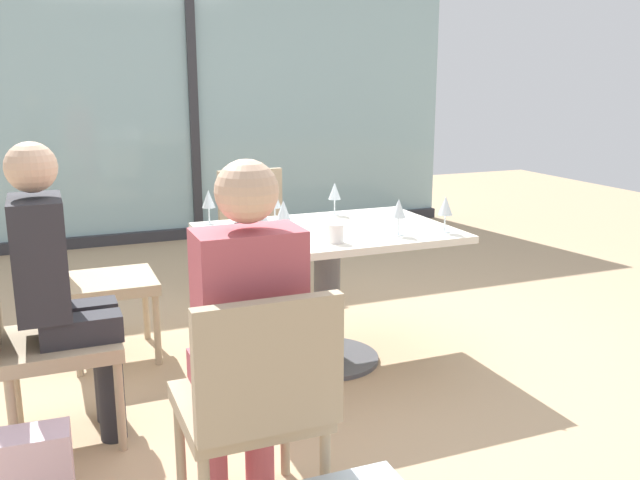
{
  "coord_description": "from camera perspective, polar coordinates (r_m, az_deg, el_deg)",
  "views": [
    {
      "loc": [
        -1.35,
        -3.21,
        1.5
      ],
      "look_at": [
        0.0,
        0.1,
        0.65
      ],
      "focal_mm": 38.6,
      "sensor_mm": 36.0,
      "label": 1
    }
  ],
  "objects": [
    {
      "name": "chair_front_left",
      "position": [
        2.28,
        -5.33,
        -12.84
      ],
      "size": [
        0.46,
        0.5,
        0.87
      ],
      "color": "tan",
      "rests_on": "ground_plane"
    },
    {
      "name": "chair_side_end",
      "position": [
        3.05,
        -22.64,
        -6.91
      ],
      "size": [
        0.5,
        0.46,
        0.87
      ],
      "color": "tan",
      "rests_on": "ground_plane"
    },
    {
      "name": "coffee_cup",
      "position": [
        3.27,
        1.33,
        0.55
      ],
      "size": [
        0.08,
        0.08,
        0.09
      ],
      "primitive_type": "cylinder",
      "color": "white",
      "rests_on": "dining_table_main"
    },
    {
      "name": "person_front_left",
      "position": [
        2.3,
        -6.25,
        -7.15
      ],
      "size": [
        0.34,
        0.39,
        1.26
      ],
      "color": "#B24C56",
      "rests_on": "ground_plane"
    },
    {
      "name": "wine_glass_1",
      "position": [
        3.53,
        10.37,
        2.73
      ],
      "size": [
        0.07,
        0.07,
        0.18
      ],
      "color": "silver",
      "rests_on": "dining_table_main"
    },
    {
      "name": "wine_glass_5",
      "position": [
        3.92,
        1.22,
        4.01
      ],
      "size": [
        0.07,
        0.07,
        0.18
      ],
      "color": "silver",
      "rests_on": "dining_table_main"
    },
    {
      "name": "wine_glass_6",
      "position": [
        3.2,
        -4.76,
        1.8
      ],
      "size": [
        0.07,
        0.07,
        0.18
      ],
      "color": "silver",
      "rests_on": "dining_table_main"
    },
    {
      "name": "cell_phone_on_table",
      "position": [
        3.65,
        -6.52,
        1.18
      ],
      "size": [
        0.1,
        0.16,
        0.01
      ],
      "primitive_type": "cube",
      "rotation": [
        0.0,
        0.0,
        -0.2
      ],
      "color": "black",
      "rests_on": "dining_table_main"
    },
    {
      "name": "handbag_0",
      "position": [
        2.79,
        -23.02,
        -17.05
      ],
      "size": [
        0.31,
        0.18,
        0.28
      ],
      "primitive_type": "cube",
      "rotation": [
        0.0,
        0.0,
        -0.05
      ],
      "color": "beige",
      "rests_on": "ground_plane"
    },
    {
      "name": "person_side_end",
      "position": [
        2.99,
        -20.9,
        -3.07
      ],
      "size": [
        0.39,
        0.34,
        1.26
      ],
      "color": "#28282D",
      "rests_on": "ground_plane"
    },
    {
      "name": "wine_glass_4",
      "position": [
        3.72,
        -9.22,
        3.31
      ],
      "size": [
        0.07,
        0.07,
        0.18
      ],
      "color": "silver",
      "rests_on": "dining_table_main"
    },
    {
      "name": "chair_near_window",
      "position": [
        4.76,
        -5.23,
        1.17
      ],
      "size": [
        0.46,
        0.51,
        0.87
      ],
      "color": "tan",
      "rests_on": "ground_plane"
    },
    {
      "name": "wine_glass_3",
      "position": [
        3.37,
        -3.05,
        2.42
      ],
      "size": [
        0.07,
        0.07,
        0.18
      ],
      "color": "silver",
      "rests_on": "dining_table_main"
    },
    {
      "name": "wine_glass_0",
      "position": [
        3.67,
        -3.79,
        3.33
      ],
      "size": [
        0.07,
        0.07,
        0.18
      ],
      "color": "silver",
      "rests_on": "dining_table_main"
    },
    {
      "name": "wine_glass_2",
      "position": [
        3.43,
        6.54,
        2.55
      ],
      "size": [
        0.07,
        0.07,
        0.18
      ],
      "color": "silver",
      "rests_on": "dining_table_main"
    },
    {
      "name": "dining_table_main",
      "position": [
        3.61,
        0.6,
        -1.98
      ],
      "size": [
        1.27,
        0.87,
        0.73
      ],
      "color": "silver",
      "rests_on": "ground_plane"
    },
    {
      "name": "window_wall_backdrop",
      "position": [
        6.55,
        -10.48,
        10.65
      ],
      "size": [
        5.17,
        0.1,
        2.7
      ],
      "color": "#94B7BC",
      "rests_on": "ground_plane"
    },
    {
      "name": "chair_far_left",
      "position": [
        3.84,
        -18.48,
        -2.49
      ],
      "size": [
        0.5,
        0.46,
        0.87
      ],
      "color": "tan",
      "rests_on": "ground_plane"
    },
    {
      "name": "ground_plane",
      "position": [
        3.79,
        0.58,
        -9.92
      ],
      "size": [
        12.0,
        12.0,
        0.0
      ],
      "primitive_type": "plane",
      "color": "tan"
    }
  ]
}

